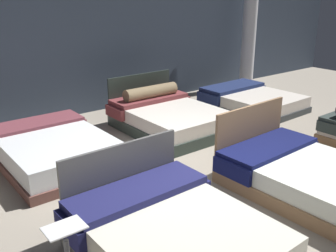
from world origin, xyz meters
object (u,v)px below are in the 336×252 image
Objects in this scene: bed_1 at (172,237)px; bed_6 at (168,116)px; bed_5 at (53,149)px; bed_2 at (308,176)px; bed_7 at (251,100)px; support_pillar at (250,22)px.

bed_1 reaches higher than bed_6.
bed_1 is 0.93× the size of bed_6.
bed_5 is 1.02× the size of bed_6.
bed_7 is at bearing 49.77° from bed_2.
bed_5 reaches higher than bed_7.
bed_1 is at bearing -149.06° from bed_7.
bed_6 is (0.03, 3.05, 0.03)m from bed_2.
bed_2 is at bearing -52.41° from bed_5.
bed_2 is 3.05m from bed_6.
bed_1 is 0.88× the size of bed_2.
bed_1 is at bearing 177.24° from bed_2.
bed_7 is (4.64, 0.05, -0.03)m from bed_5.
bed_5 is at bearing 178.92° from bed_7.
support_pillar is at bearing 43.28° from bed_7.
support_pillar is (3.71, 1.32, 1.49)m from bed_6.
bed_6 is 2.32m from bed_7.
bed_7 is 2.51m from support_pillar.
bed_6 is 1.04× the size of bed_7.
bed_6 is at bearing -160.37° from support_pillar.
support_pillar reaches higher than bed_7.
support_pillar is at bearing 34.89° from bed_1.
bed_2 is 1.04× the size of bed_5.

